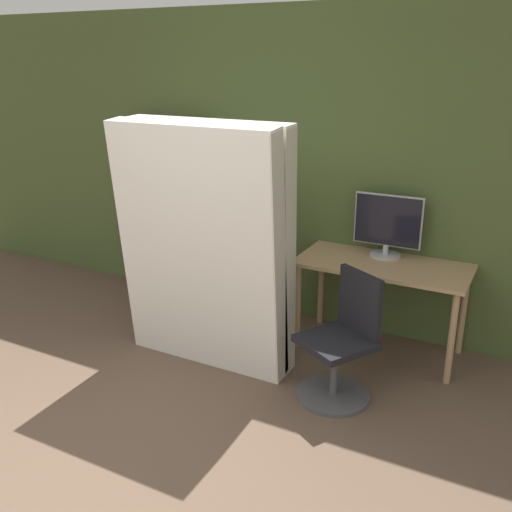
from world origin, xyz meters
TOP-DOWN VIEW (x-y plane):
  - wall_back at (0.00, 3.07)m, footprint 8.00×0.06m
  - desk at (0.94, 2.72)m, footprint 1.33×0.64m
  - monitor at (0.91, 2.90)m, footprint 0.54×0.25m
  - office_chair at (0.90, 1.94)m, footprint 0.60×0.60m
  - bookshelf at (-1.29, 2.94)m, footprint 0.88×0.26m
  - mattress_near at (-0.20, 1.86)m, footprint 1.33×0.34m
  - mattress_far at (-0.20, 2.04)m, footprint 1.33×0.24m

SIDE VIEW (x-z plane):
  - office_chair at x=0.90m, z-range -0.09..0.82m
  - desk at x=0.94m, z-range 0.28..1.04m
  - bookshelf at x=-1.29m, z-range 0.00..1.73m
  - mattress_far at x=-0.20m, z-range 0.00..1.87m
  - mattress_near at x=-0.20m, z-range 0.00..1.87m
  - monitor at x=0.91m, z-range 0.77..1.28m
  - wall_back at x=0.00m, z-range 0.00..2.70m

